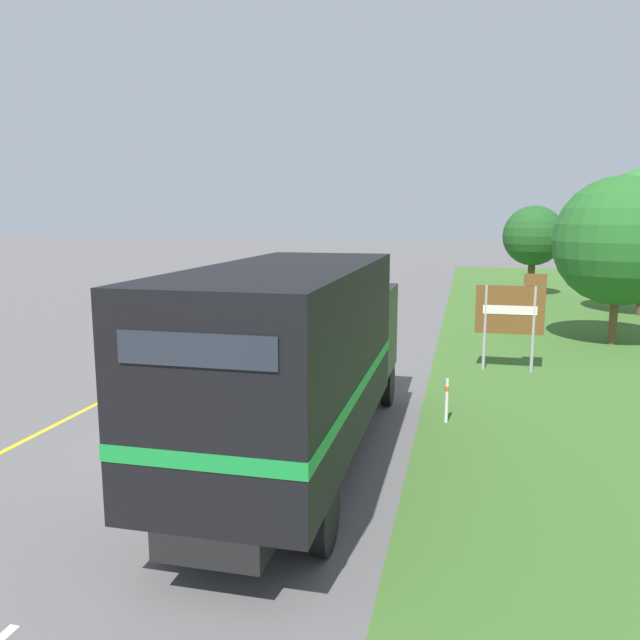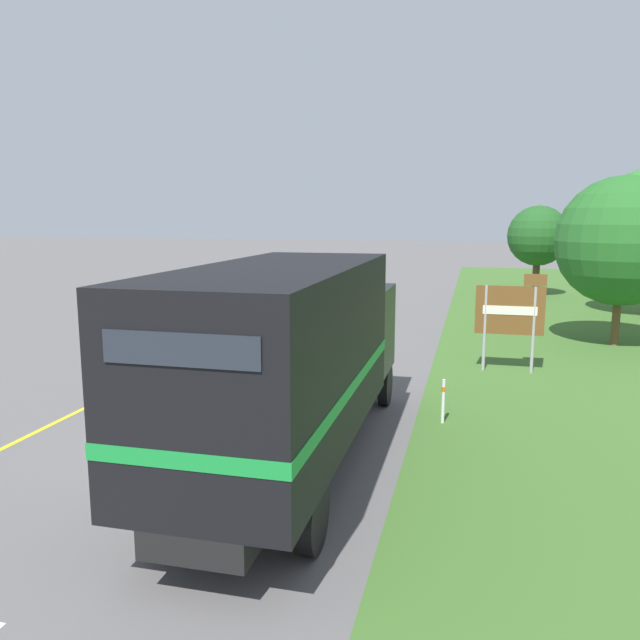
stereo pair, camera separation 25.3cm
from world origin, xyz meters
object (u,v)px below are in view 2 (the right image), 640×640
object	(u,v)px
delineator_post	(443,400)
roadside_tree_near	(622,241)
horse_trailer_truck	(293,355)
highway_sign	(511,312)
roadside_tree_far	(538,236)
lead_car_white	(311,296)

from	to	relation	value
delineator_post	roadside_tree_near	bearing A→B (deg)	61.45
horse_trailer_truck	highway_sign	size ratio (longest dim) A/B	3.20
roadside_tree_far	horse_trailer_truck	bearing A→B (deg)	-103.43
horse_trailer_truck	roadside_tree_near	size ratio (longest dim) A/B	1.57
roadside_tree_far	delineator_post	size ratio (longest dim) A/B	5.12
highway_sign	roadside_tree_near	size ratio (longest dim) A/B	0.49
horse_trailer_truck	roadside_tree_near	world-z (taller)	roadside_tree_near
horse_trailer_truck	highway_sign	xyz separation A→B (m)	(3.95, 7.92, -0.31)
roadside_tree_near	delineator_post	xyz separation A→B (m)	(-5.22, -9.59, -2.99)
lead_car_white	delineator_post	bearing A→B (deg)	-64.09
roadside_tree_far	delineator_post	bearing A→B (deg)	-99.40
highway_sign	roadside_tree_far	bearing A→B (deg)	82.93
lead_car_white	roadside_tree_near	distance (m)	12.36
delineator_post	lead_car_white	bearing A→B (deg)	115.91
lead_car_white	delineator_post	xyz separation A→B (m)	(6.35, -13.08, -0.39)
horse_trailer_truck	highway_sign	bearing A→B (deg)	63.53
roadside_tree_far	lead_car_white	bearing A→B (deg)	-136.23
horse_trailer_truck	roadside_tree_near	distance (m)	14.80
lead_car_white	highway_sign	bearing A→B (deg)	-45.92
horse_trailer_truck	highway_sign	world-z (taller)	horse_trailer_truck
horse_trailer_truck	delineator_post	bearing A→B (deg)	51.58
horse_trailer_truck	delineator_post	xyz separation A→B (m)	(2.39, 3.01, -1.50)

